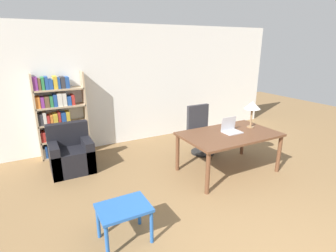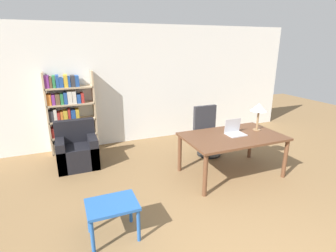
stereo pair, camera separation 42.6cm
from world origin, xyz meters
TOP-DOWN VIEW (x-y plane):
  - wall_back at (0.00, 4.53)m, footprint 8.00×0.06m
  - desk at (0.89, 2.14)m, footprint 1.72×1.05m
  - laptop at (0.95, 2.18)m, footprint 0.32×0.26m
  - table_lamp at (1.48, 2.23)m, footprint 0.31×0.31m
  - office_chair at (0.97, 3.12)m, footprint 0.54×0.54m
  - side_table_blue at (-1.40, 1.31)m, footprint 0.60×0.45m
  - armchair at (-1.65, 3.52)m, footprint 0.74×0.64m
  - bookshelf at (-1.71, 4.34)m, footprint 0.97×0.28m

SIDE VIEW (x-z plane):
  - armchair at x=-1.65m, z-range -0.13..0.74m
  - side_table_blue at x=-1.40m, z-range 0.16..0.62m
  - office_chair at x=0.97m, z-range -0.05..0.97m
  - desk at x=0.89m, z-range 0.29..1.03m
  - laptop at x=0.95m, z-range 0.66..0.93m
  - bookshelf at x=-1.71m, z-range -0.07..1.67m
  - table_lamp at x=1.48m, z-range 0.90..1.41m
  - wall_back at x=0.00m, z-range 0.00..2.70m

